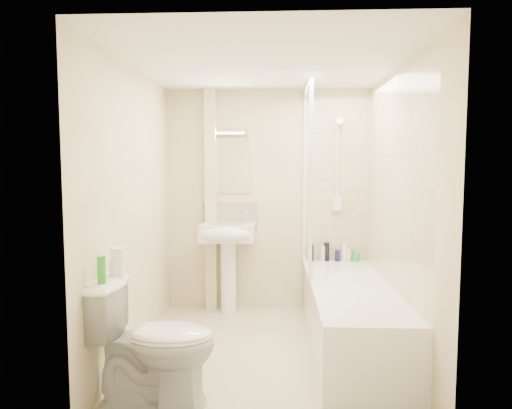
{
  "coord_description": "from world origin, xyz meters",
  "views": [
    {
      "loc": [
        0.1,
        -3.74,
        1.59
      ],
      "look_at": [
        -0.08,
        0.2,
        1.25
      ],
      "focal_mm": 32.0,
      "sensor_mm": 36.0,
      "label": 1
    }
  ],
  "objects": [
    {
      "name": "floor",
      "position": [
        0.0,
        0.0,
        0.0
      ],
      "size": [
        2.5,
        2.5,
        0.0
      ],
      "primitive_type": "plane",
      "color": "beige",
      "rests_on": "ground"
    },
    {
      "name": "wall_back",
      "position": [
        0.0,
        1.25,
        1.2
      ],
      "size": [
        2.2,
        0.02,
        2.4
      ],
      "primitive_type": "cube",
      "color": "beige",
      "rests_on": "ground"
    },
    {
      "name": "wall_left",
      "position": [
        -1.1,
        0.0,
        1.2
      ],
      "size": [
        0.02,
        2.5,
        2.4
      ],
      "primitive_type": "cube",
      "color": "beige",
      "rests_on": "ground"
    },
    {
      "name": "wall_right",
      "position": [
        1.1,
        0.0,
        1.2
      ],
      "size": [
        0.02,
        2.5,
        2.4
      ],
      "primitive_type": "cube",
      "color": "beige",
      "rests_on": "ground"
    },
    {
      "name": "ceiling",
      "position": [
        0.0,
        0.0,
        2.4
      ],
      "size": [
        2.2,
        2.5,
        0.02
      ],
      "primitive_type": "cube",
      "color": "white",
      "rests_on": "wall_back"
    },
    {
      "name": "tile_back",
      "position": [
        0.75,
        1.24,
        1.42
      ],
      "size": [
        0.7,
        0.01,
        1.75
      ],
      "primitive_type": "cube",
      "color": "beige",
      "rests_on": "wall_back"
    },
    {
      "name": "tile_right",
      "position": [
        1.09,
        0.18,
        1.42
      ],
      "size": [
        0.01,
        2.1,
        1.75
      ],
      "primitive_type": "cube",
      "color": "beige",
      "rests_on": "wall_right"
    },
    {
      "name": "pipe_boxing",
      "position": [
        -0.62,
        1.19,
        1.2
      ],
      "size": [
        0.12,
        0.12,
        2.4
      ],
      "primitive_type": "cube",
      "color": "beige",
      "rests_on": "ground"
    },
    {
      "name": "splashback",
      "position": [
        -0.42,
        1.24,
        1.03
      ],
      "size": [
        0.6,
        0.02,
        0.3
      ],
      "primitive_type": "cube",
      "color": "beige",
      "rests_on": "wall_back"
    },
    {
      "name": "mirror",
      "position": [
        -0.42,
        1.24,
        1.58
      ],
      "size": [
        0.46,
        0.01,
        0.6
      ],
      "primitive_type": "cube",
      "color": "white",
      "rests_on": "wall_back"
    },
    {
      "name": "strip_light",
      "position": [
        -0.42,
        1.22,
        1.95
      ],
      "size": [
        0.42,
        0.07,
        0.07
      ],
      "primitive_type": "cube",
      "color": "silver",
      "rests_on": "wall_back"
    },
    {
      "name": "bathtub",
      "position": [
        0.75,
        0.18,
        0.29
      ],
      "size": [
        0.7,
        2.1,
        0.55
      ],
      "color": "white",
      "rests_on": "ground"
    },
    {
      "name": "shower_screen",
      "position": [
        0.4,
        0.8,
        1.45
      ],
      "size": [
        0.04,
        0.92,
        1.8
      ],
      "color": "white",
      "rests_on": "bathtub"
    },
    {
      "name": "shower_fixture",
      "position": [
        0.75,
        1.19,
        1.55
      ],
      "size": [
        0.1,
        0.16,
        0.99
      ],
      "color": "white",
      "rests_on": "wall_back"
    },
    {
      "name": "pedestal_sink",
      "position": [
        -0.42,
        1.01,
        0.77
      ],
      "size": [
        0.57,
        0.51,
        1.1
      ],
      "color": "white",
      "rests_on": "ground"
    },
    {
      "name": "bottle_black_a",
      "position": [
        0.47,
        1.16,
        0.64
      ],
      "size": [
        0.06,
        0.06,
        0.18
      ],
      "primitive_type": "cylinder",
      "color": "black",
      "rests_on": "bathtub"
    },
    {
      "name": "bottle_white_a",
      "position": [
        0.6,
        1.16,
        0.63
      ],
      "size": [
        0.05,
        0.05,
        0.16
      ],
      "primitive_type": "cylinder",
      "color": "silver",
      "rests_on": "bathtub"
    },
    {
      "name": "bottle_black_b",
      "position": [
        0.64,
        1.16,
        0.65
      ],
      "size": [
        0.06,
        0.06,
        0.2
      ],
      "primitive_type": "cylinder",
      "color": "black",
      "rests_on": "bathtub"
    },
    {
      "name": "bottle_blue",
      "position": [
        0.75,
        1.16,
        0.61
      ],
      "size": [
        0.05,
        0.05,
        0.12
      ],
      "primitive_type": "cylinder",
      "color": "#121852",
      "rests_on": "bathtub"
    },
    {
      "name": "bottle_cream",
      "position": [
        0.83,
        1.16,
        0.65
      ],
      "size": [
        0.06,
        0.06,
        0.19
      ],
      "primitive_type": "cylinder",
      "color": "beige",
      "rests_on": "bathtub"
    },
    {
      "name": "bottle_white_b",
      "position": [
        0.88,
        1.16,
        0.62
      ],
      "size": [
        0.06,
        0.06,
        0.14
      ],
      "primitive_type": "cylinder",
      "color": "silver",
      "rests_on": "bathtub"
    },
    {
      "name": "bottle_green",
      "position": [
        0.96,
        1.16,
        0.6
      ],
      "size": [
        0.07,
        0.07,
        0.1
      ],
      "primitive_type": "cylinder",
      "color": "green",
      "rests_on": "bathtub"
    },
    {
      "name": "toilet",
      "position": [
        -0.72,
        -0.83,
        0.42
      ],
      "size": [
        0.49,
        0.84,
        0.84
      ],
      "primitive_type": "imported",
      "rotation": [
        0.0,
        0.0,
        1.56
      ],
      "color": "white",
      "rests_on": "ground"
    },
    {
      "name": "toilet_roll_lower",
      "position": [
        -0.98,
        -0.74,
        0.89
      ],
      "size": [
        0.11,
        0.11,
        0.1
      ],
      "primitive_type": "cylinder",
      "color": "white",
      "rests_on": "toilet"
    },
    {
      "name": "toilet_roll_upper",
      "position": [
        -0.98,
        -0.74,
        0.99
      ],
      "size": [
        0.1,
        0.1,
        0.09
      ],
      "primitive_type": "cylinder",
      "color": "white",
      "rests_on": "toilet_roll_lower"
    },
    {
      "name": "green_bottle",
      "position": [
        -1.01,
        -0.96,
        0.93
      ],
      "size": [
        0.05,
        0.05,
        0.18
      ],
      "primitive_type": "cylinder",
      "color": "green",
      "rests_on": "toilet"
    }
  ]
}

